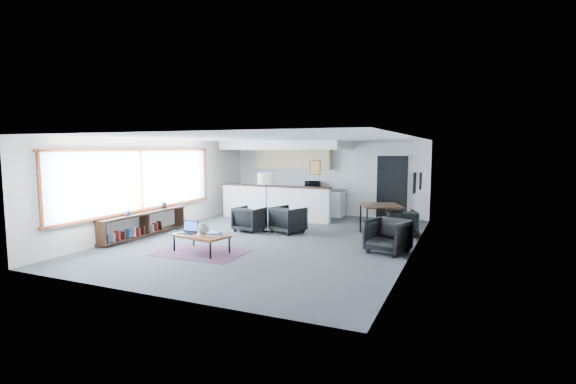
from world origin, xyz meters
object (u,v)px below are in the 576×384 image
at_px(armchair_right, 288,218).
at_px(dining_table, 381,207).
at_px(ceramic_pot, 203,228).
at_px(coffee_table, 201,236).
at_px(dining_chair_near, 388,237).
at_px(floor_lamp, 266,181).
at_px(microwave, 312,184).
at_px(book_stack, 215,234).
at_px(armchair_left, 250,218).
at_px(dining_chair_far, 401,224).
at_px(laptop, 189,229).

xyz_separation_m(armchair_right, dining_table, (2.44, 0.59, 0.37)).
distance_m(ceramic_pot, dining_table, 4.74).
height_order(coffee_table, ceramic_pot, ceramic_pot).
distance_m(coffee_table, dining_chair_near, 4.20).
bearing_deg(floor_lamp, microwave, 86.41).
relative_size(book_stack, armchair_left, 0.41).
xyz_separation_m(book_stack, dining_chair_far, (3.51, 3.64, -0.12)).
distance_m(coffee_table, dining_table, 4.80).
xyz_separation_m(armchair_left, dining_chair_near, (4.05, -0.95, -0.02)).
distance_m(floor_lamp, dining_table, 3.23).
distance_m(armchair_left, dining_table, 3.64).
xyz_separation_m(armchair_right, dining_chair_near, (2.96, -1.18, -0.05)).
xyz_separation_m(book_stack, armchair_left, (-0.53, 2.58, -0.07)).
distance_m(dining_table, dining_chair_far, 0.72).
distance_m(book_stack, dining_chair_far, 5.06).
bearing_deg(coffee_table, floor_lamp, 96.88).
bearing_deg(microwave, dining_chair_near, -60.15).
height_order(armchair_left, microwave, microwave).
bearing_deg(book_stack, armchair_right, 78.86).
xyz_separation_m(laptop, armchair_left, (0.20, 2.51, -0.11)).
distance_m(book_stack, armchair_left, 2.64).
relative_size(ceramic_pot, microwave, 0.53).
height_order(laptop, dining_chair_near, dining_chair_near).
distance_m(book_stack, dining_chair_near, 3.87).
xyz_separation_m(dining_table, dining_chair_near, (0.52, -1.77, -0.41)).
distance_m(ceramic_pot, armchair_left, 2.55).
bearing_deg(armchair_right, dining_table, -145.53).
bearing_deg(dining_table, ceramic_pot, -134.74).
relative_size(floor_lamp, dining_chair_far, 2.50).
xyz_separation_m(laptop, floor_lamp, (0.63, 2.71, 0.94)).
bearing_deg(dining_table, book_stack, -131.28).
relative_size(floor_lamp, microwave, 3.32).
height_order(book_stack, dining_chair_near, dining_chair_near).
height_order(coffee_table, floor_lamp, floor_lamp).
xyz_separation_m(coffee_table, dining_chair_far, (3.86, 3.65, -0.05)).
bearing_deg(coffee_table, microwave, 97.65).
relative_size(coffee_table, microwave, 2.77).
bearing_deg(laptop, dining_chair_far, 36.36).
xyz_separation_m(armchair_right, microwave, (-0.46, 3.20, 0.69)).
height_order(ceramic_pot, floor_lamp, floor_lamp).
distance_m(coffee_table, book_stack, 0.36).
distance_m(ceramic_pot, dining_chair_near, 4.17).
relative_size(book_stack, floor_lamp, 0.19).
bearing_deg(dining_chair_near, microwave, 146.00).
xyz_separation_m(ceramic_pot, dining_table, (3.33, 3.36, 0.23)).
distance_m(laptop, dining_table, 5.02).
height_order(armchair_left, dining_table, dining_table).
height_order(dining_table, dining_chair_near, dining_table).
bearing_deg(coffee_table, armchair_left, 105.98).
bearing_deg(dining_chair_far, microwave, -54.89).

